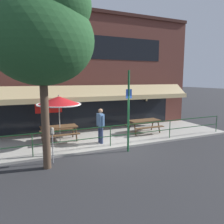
{
  "coord_description": "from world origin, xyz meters",
  "views": [
    {
      "loc": [
        -3.97,
        -8.8,
        3.24
      ],
      "look_at": [
        0.66,
        1.6,
        1.5
      ],
      "focal_mm": 35.0,
      "sensor_mm": 36.0,
      "label": 1
    }
  ],
  "objects_px": {
    "street_tree_curbside": "(45,34)",
    "parking_meter_near": "(52,134)",
    "pedestrian_walking": "(101,124)",
    "picnic_table_left": "(59,129)",
    "patio_umbrella_left": "(59,101)",
    "picnic_table_centre": "(144,123)",
    "street_sign_pole": "(128,111)"
  },
  "relations": [
    {
      "from": "parking_meter_near",
      "to": "street_sign_pole",
      "type": "bearing_deg",
      "value": 0.76
    },
    {
      "from": "pedestrian_walking",
      "to": "picnic_table_left",
      "type": "bearing_deg",
      "value": 146.44
    },
    {
      "from": "picnic_table_left",
      "to": "patio_umbrella_left",
      "type": "distance_m",
      "value": 1.49
    },
    {
      "from": "patio_umbrella_left",
      "to": "street_tree_curbside",
      "type": "relative_size",
      "value": 0.36
    },
    {
      "from": "parking_meter_near",
      "to": "pedestrian_walking",
      "type": "bearing_deg",
      "value": 29.62
    },
    {
      "from": "picnic_table_left",
      "to": "patio_umbrella_left",
      "type": "xyz_separation_m",
      "value": [
        -0.0,
        -0.23,
        1.47
      ]
    },
    {
      "from": "picnic_table_centre",
      "to": "street_sign_pole",
      "type": "xyz_separation_m",
      "value": [
        -2.28,
        -2.28,
        1.15
      ]
    },
    {
      "from": "street_sign_pole",
      "to": "street_tree_curbside",
      "type": "distance_m",
      "value": 4.53
    },
    {
      "from": "parking_meter_near",
      "to": "street_tree_curbside",
      "type": "height_order",
      "value": "street_tree_curbside"
    },
    {
      "from": "patio_umbrella_left",
      "to": "pedestrian_walking",
      "type": "xyz_separation_m",
      "value": [
        1.79,
        -0.96,
        -1.12
      ]
    },
    {
      "from": "picnic_table_centre",
      "to": "street_sign_pole",
      "type": "bearing_deg",
      "value": -135.11
    },
    {
      "from": "picnic_table_centre",
      "to": "patio_umbrella_left",
      "type": "height_order",
      "value": "patio_umbrella_left"
    },
    {
      "from": "picnic_table_centre",
      "to": "pedestrian_walking",
      "type": "relative_size",
      "value": 1.05
    },
    {
      "from": "pedestrian_walking",
      "to": "street_tree_curbside",
      "type": "height_order",
      "value": "street_tree_curbside"
    },
    {
      "from": "patio_umbrella_left",
      "to": "street_sign_pole",
      "type": "xyz_separation_m",
      "value": [
        2.58,
        -2.35,
        -0.32
      ]
    },
    {
      "from": "parking_meter_near",
      "to": "picnic_table_centre",
      "type": "bearing_deg",
      "value": 22.53
    },
    {
      "from": "pedestrian_walking",
      "to": "parking_meter_near",
      "type": "distance_m",
      "value": 2.9
    },
    {
      "from": "picnic_table_centre",
      "to": "parking_meter_near",
      "type": "relative_size",
      "value": 1.27
    },
    {
      "from": "pedestrian_walking",
      "to": "street_sign_pole",
      "type": "xyz_separation_m",
      "value": [
        0.79,
        -1.39,
        0.8
      ]
    },
    {
      "from": "picnic_table_left",
      "to": "street_sign_pole",
      "type": "height_order",
      "value": "street_sign_pole"
    },
    {
      "from": "picnic_table_left",
      "to": "picnic_table_centre",
      "type": "xyz_separation_m",
      "value": [
        4.86,
        -0.3,
        0.0
      ]
    },
    {
      "from": "pedestrian_walking",
      "to": "street_tree_curbside",
      "type": "distance_m",
      "value": 4.93
    },
    {
      "from": "street_tree_curbside",
      "to": "parking_meter_near",
      "type": "bearing_deg",
      "value": 70.04
    },
    {
      "from": "picnic_table_left",
      "to": "street_sign_pole",
      "type": "xyz_separation_m",
      "value": [
        2.58,
        -2.58,
        1.15
      ]
    },
    {
      "from": "patio_umbrella_left",
      "to": "pedestrian_walking",
      "type": "bearing_deg",
      "value": -28.12
    },
    {
      "from": "street_tree_curbside",
      "to": "patio_umbrella_left",
      "type": "bearing_deg",
      "value": 72.51
    },
    {
      "from": "street_tree_curbside",
      "to": "picnic_table_left",
      "type": "bearing_deg",
      "value": 73.74
    },
    {
      "from": "pedestrian_walking",
      "to": "street_sign_pole",
      "type": "height_order",
      "value": "street_sign_pole"
    },
    {
      "from": "pedestrian_walking",
      "to": "street_sign_pole",
      "type": "bearing_deg",
      "value": -60.54
    },
    {
      "from": "picnic_table_centre",
      "to": "street_tree_curbside",
      "type": "distance_m",
      "value": 7.56
    },
    {
      "from": "street_sign_pole",
      "to": "street_tree_curbside",
      "type": "xyz_separation_m",
      "value": [
        -3.48,
        -0.52,
        2.86
      ]
    },
    {
      "from": "pedestrian_walking",
      "to": "patio_umbrella_left",
      "type": "bearing_deg",
      "value": 151.88
    }
  ]
}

